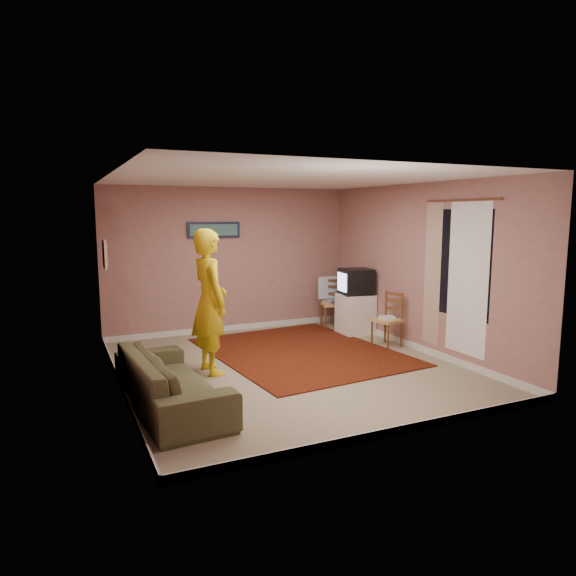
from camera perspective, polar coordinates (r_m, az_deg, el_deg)
name	(u,v)px	position (r m, az deg, el deg)	size (l,w,h in m)	color
ground	(287,367)	(7.30, -0.07, -8.77)	(5.00, 5.00, 0.00)	gray
wall_back	(230,260)	(9.34, -6.46, 3.09)	(4.50, 0.02, 2.60)	#A36B6D
wall_front	(399,305)	(4.89, 12.20, -1.82)	(4.50, 0.02, 2.60)	#A36B6D
wall_left	(115,285)	(6.43, -18.62, 0.34)	(0.02, 5.00, 2.60)	#A36B6D
wall_right	(419,268)	(8.21, 14.37, 2.16)	(0.02, 5.00, 2.60)	#A36B6D
ceiling	(287,179)	(6.99, -0.07, 12.06)	(4.50, 5.00, 0.02)	silver
baseboard_back	(231,328)	(9.53, -6.32, -4.42)	(4.50, 0.02, 0.10)	silver
baseboard_front	(394,431)	(5.26, 11.70, -15.34)	(4.50, 0.02, 0.10)	silver
baseboard_left	(121,386)	(6.71, -18.04, -10.28)	(0.02, 5.00, 0.10)	silver
baseboard_right	(416,346)	(8.43, 14.01, -6.32)	(0.02, 5.00, 0.10)	silver
window	(461,264)	(7.52, 18.68, 2.59)	(0.01, 1.10, 1.50)	black
curtain_sheer	(468,279)	(7.42, 19.32, 0.93)	(0.01, 0.75, 2.10)	white
curtain_floral	(432,274)	(7.93, 15.75, 1.53)	(0.01, 0.35, 2.10)	beige
curtain_rod	(462,200)	(7.46, 18.75, 9.24)	(0.02, 0.02, 1.40)	brown
picture_back	(214,230)	(9.19, -8.24, 6.40)	(0.95, 0.04, 0.28)	#121733
picture_left	(105,254)	(8.00, -19.70, 3.57)	(0.04, 0.38, 0.42)	#CEB28E
area_rug	(301,351)	(8.05, 1.47, -7.07)	(2.57, 3.21, 0.02)	black
tv_cabinet	(355,314)	(9.26, 7.50, -2.88)	(0.56, 0.51, 0.71)	white
crt_tv	(356,282)	(9.16, 7.54, 0.72)	(0.59, 0.54, 0.46)	black
chair_a	(333,298)	(9.70, 4.97, -1.14)	(0.50, 0.49, 0.49)	tan
dvd_player	(333,301)	(9.72, 4.97, -1.50)	(0.33, 0.24, 0.06)	silver
blue_throw	(328,288)	(9.84, 4.44, 0.05)	(0.40, 0.05, 0.42)	#88A6E0
chair_b	(387,314)	(8.44, 10.95, -2.81)	(0.46, 0.48, 0.48)	tan
game_console	(387,317)	(8.45, 10.94, -3.23)	(0.23, 0.17, 0.05)	silver
sofa	(171,380)	(5.92, -12.91, -9.97)	(2.10, 0.82, 0.61)	brown
person	(210,302)	(6.93, -8.70, -1.50)	(0.71, 0.47, 1.95)	gold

